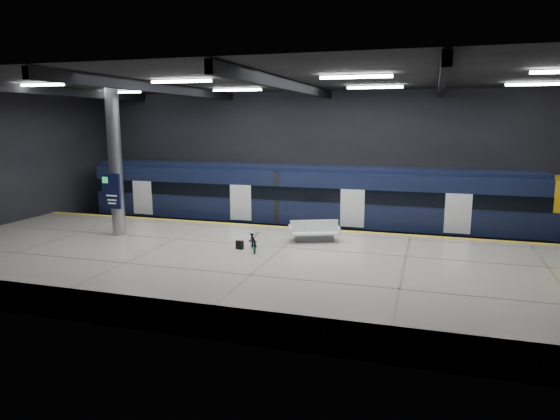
% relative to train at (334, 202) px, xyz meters
% --- Properties ---
extents(ground, '(30.00, 30.00, 0.00)m').
position_rel_train_xyz_m(ground, '(-0.87, -5.50, -2.06)').
color(ground, black).
rests_on(ground, ground).
extents(room_shell, '(30.10, 16.10, 8.05)m').
position_rel_train_xyz_m(room_shell, '(-0.87, -5.49, 3.66)').
color(room_shell, black).
rests_on(room_shell, ground).
extents(platform, '(30.00, 11.00, 1.10)m').
position_rel_train_xyz_m(platform, '(-0.87, -8.00, -1.51)').
color(platform, '#C0B4A3').
rests_on(platform, ground).
extents(safety_strip, '(30.00, 0.40, 0.01)m').
position_rel_train_xyz_m(safety_strip, '(-0.87, -2.75, -0.95)').
color(safety_strip, gold).
rests_on(safety_strip, platform).
extents(rails, '(30.00, 1.52, 0.16)m').
position_rel_train_xyz_m(rails, '(-0.87, 0.00, -1.98)').
color(rails, gray).
rests_on(rails, ground).
extents(train, '(29.40, 2.84, 3.79)m').
position_rel_train_xyz_m(train, '(0.00, 0.00, 0.00)').
color(train, black).
rests_on(train, ground).
extents(bench, '(2.35, 1.65, 0.96)m').
position_rel_train_xyz_m(bench, '(0.12, -5.17, -0.62)').
color(bench, '#595B60').
rests_on(bench, platform).
extents(bicycle, '(1.21, 1.69, 0.85)m').
position_rel_train_xyz_m(bicycle, '(-1.92, -7.35, -0.54)').
color(bicycle, '#99999E').
rests_on(bicycle, platform).
extents(pannier_bag, '(0.33, 0.24, 0.35)m').
position_rel_train_xyz_m(pannier_bag, '(-2.52, -7.35, -0.78)').
color(pannier_bag, black).
rests_on(pannier_bag, platform).
extents(info_column, '(0.90, 0.78, 6.90)m').
position_rel_train_xyz_m(info_column, '(-8.87, -6.52, 2.40)').
color(info_column, '#9EA0A5').
rests_on(info_column, platform).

